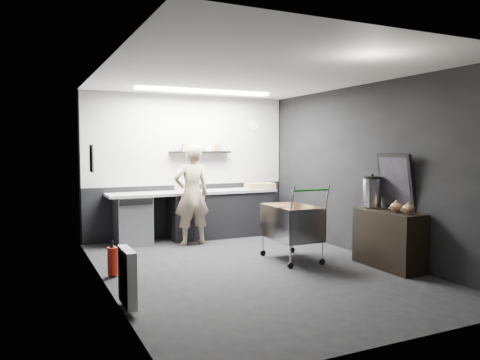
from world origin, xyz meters
name	(u,v)px	position (x,y,z in m)	size (l,w,h in m)	color
floor	(253,269)	(0.00, 0.00, 0.00)	(5.50, 5.50, 0.00)	black
ceiling	(253,75)	(0.00, 0.00, 2.70)	(5.50, 5.50, 0.00)	white
wall_back	(188,166)	(0.00, 2.75, 1.35)	(5.50, 5.50, 0.00)	black
wall_front	(399,190)	(0.00, -2.75, 1.35)	(5.50, 5.50, 0.00)	black
wall_left	(105,177)	(-2.00, 0.00, 1.35)	(5.50, 5.50, 0.00)	black
wall_right	(367,170)	(2.00, 0.00, 1.35)	(5.50, 5.50, 0.00)	black
kitchen_wall_panel	(189,140)	(0.00, 2.73, 1.85)	(3.95, 0.02, 1.70)	#B1B2AD
dado_panel	(189,210)	(0.00, 2.73, 0.50)	(3.95, 0.02, 1.00)	black
floating_shelf	(200,152)	(0.20, 2.62, 1.62)	(1.20, 0.22, 0.04)	black
wall_clock	(254,126)	(1.40, 2.72, 2.15)	(0.20, 0.20, 0.03)	white
poster	(91,158)	(-1.98, 1.30, 1.55)	(0.02, 0.30, 0.40)	white
poster_red_band	(92,154)	(-1.98, 1.30, 1.62)	(0.01, 0.22, 0.10)	red
radiator	(127,277)	(-1.94, -0.90, 0.35)	(0.10, 0.50, 0.60)	white
ceiling_strip	(205,92)	(0.00, 1.85, 2.67)	(2.40, 0.20, 0.04)	white
prep_counter	(201,214)	(0.14, 2.42, 0.46)	(3.20, 0.61, 0.90)	black
person	(192,194)	(-0.21, 1.97, 0.89)	(0.65, 0.42, 1.77)	beige
shopping_cart	(291,225)	(0.76, 0.23, 0.54)	(0.63, 1.02, 1.13)	silver
sideboard	(388,231)	(1.79, -0.72, 0.52)	(0.46, 1.08, 1.63)	black
fire_extinguisher	(113,260)	(-1.85, 0.46, 0.22)	(0.14, 0.14, 0.46)	#B51A0C
cardboard_box	(260,186)	(1.35, 2.37, 0.95)	(0.54, 0.41, 0.11)	#9B8353
pink_tub	(180,186)	(-0.28, 2.42, 1.00)	(0.20, 0.20, 0.20)	silver
white_container	(185,187)	(-0.19, 2.37, 0.98)	(0.17, 0.13, 0.15)	white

